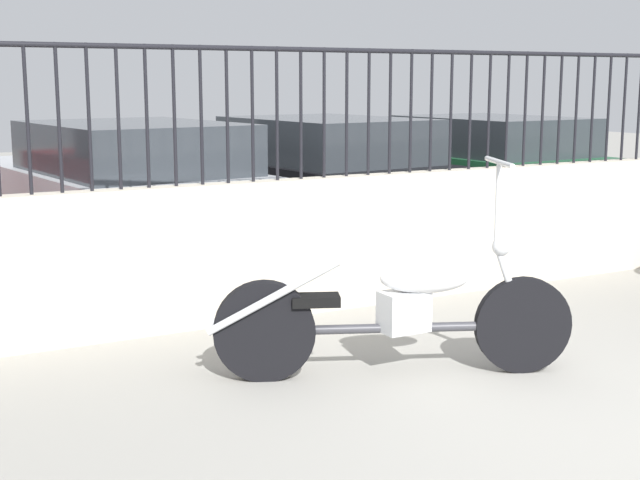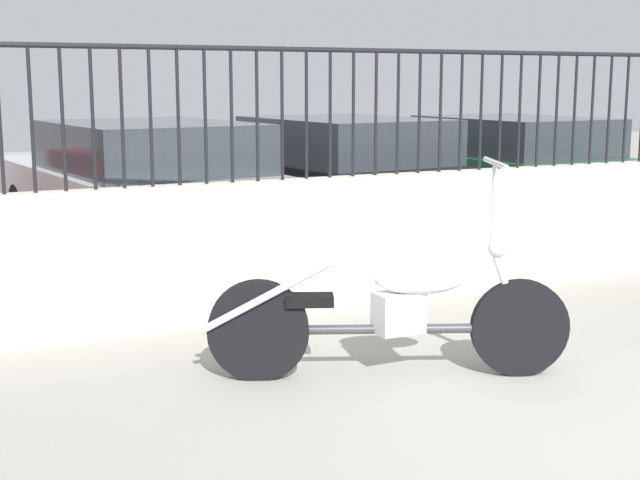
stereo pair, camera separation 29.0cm
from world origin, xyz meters
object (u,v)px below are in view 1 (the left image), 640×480
car_silver (128,190)px  car_black (318,178)px  car_green (481,169)px  motorcycle_dark_grey (380,313)px

car_silver → car_black: bearing=-92.8°
car_black → car_green: bearing=-95.6°
car_black → car_silver: bearing=88.0°
car_silver → car_green: bearing=-94.6°
motorcycle_dark_grey → car_black: (1.90, 4.28, 0.29)m
car_black → car_green: 2.26m
car_black → car_green: car_black is taller
motorcycle_dark_grey → car_black: 4.70m
car_silver → car_black: size_ratio=1.03×
motorcycle_dark_grey → car_black: size_ratio=0.44×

